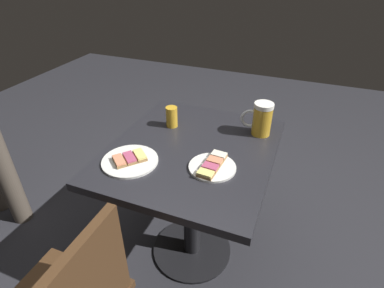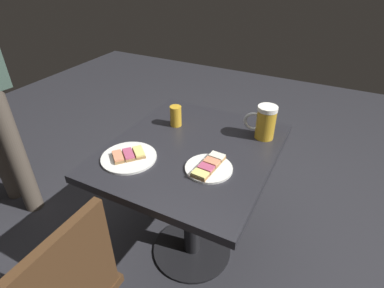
{
  "view_description": "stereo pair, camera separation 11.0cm",
  "coord_description": "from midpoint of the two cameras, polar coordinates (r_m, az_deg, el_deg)",
  "views": [
    {
      "loc": [
        0.42,
        -1.07,
        1.46
      ],
      "look_at": [
        0.0,
        0.0,
        0.72
      ],
      "focal_mm": 28.55,
      "sensor_mm": 36.0,
      "label": 1
    },
    {
      "loc": [
        0.52,
        -1.02,
        1.46
      ],
      "look_at": [
        0.0,
        0.0,
        0.72
      ],
      "focal_mm": 28.55,
      "sensor_mm": 36.0,
      "label": 2
    }
  ],
  "objects": [
    {
      "name": "ground_plane",
      "position": [
        1.86,
        -1.8,
        -19.13
      ],
      "size": [
        6.0,
        6.0,
        0.0
      ],
      "primitive_type": "plane",
      "color": "#28282D"
    },
    {
      "name": "plate_far",
      "position": [
        1.32,
        -13.88,
        -3.02
      ],
      "size": [
        0.24,
        0.24,
        0.03
      ],
      "color": "white",
      "rests_on": "cafe_table"
    },
    {
      "name": "beer_glass_small",
      "position": [
        1.53,
        -5.88,
        5.02
      ],
      "size": [
        0.06,
        0.06,
        0.1
      ],
      "primitive_type": "cylinder",
      "color": "gold",
      "rests_on": "cafe_table"
    },
    {
      "name": "cafe_table",
      "position": [
        1.46,
        -2.17,
        -5.53
      ],
      "size": [
        0.72,
        0.82,
        0.7
      ],
      "color": "black",
      "rests_on": "ground_plane"
    },
    {
      "name": "plate_near",
      "position": [
        1.25,
        1.29,
        -4.22
      ],
      "size": [
        0.2,
        0.2,
        0.03
      ],
      "color": "white",
      "rests_on": "cafe_table"
    },
    {
      "name": "beer_mug",
      "position": [
        1.47,
        10.72,
        4.58
      ],
      "size": [
        0.15,
        0.09,
        0.16
      ],
      "color": "gold",
      "rests_on": "cafe_table"
    }
  ]
}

